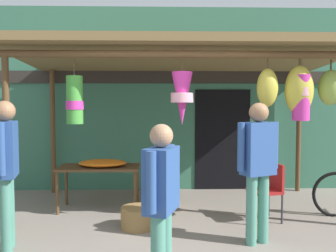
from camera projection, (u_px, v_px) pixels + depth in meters
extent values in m
plane|color=gray|center=(169.00, 227.00, 4.85)|extent=(30.00, 30.00, 0.00)
cube|color=#387056|center=(166.00, 99.00, 7.06)|extent=(11.60, 0.25, 3.61)
cube|color=#2D2823|center=(166.00, 77.00, 6.89)|extent=(10.44, 0.04, 0.24)
cube|color=black|center=(222.00, 140.00, 7.01)|extent=(1.10, 0.03, 2.00)
cylinder|color=brown|center=(7.00, 143.00, 4.68)|extent=(0.09, 0.09, 2.37)
cylinder|color=brown|center=(53.00, 132.00, 6.73)|extent=(0.09, 0.09, 2.37)
cylinder|color=brown|center=(299.00, 131.00, 6.85)|extent=(0.09, 0.09, 2.37)
cylinder|color=brown|center=(185.00, 54.00, 4.68)|extent=(4.98, 0.10, 0.10)
cylinder|color=brown|center=(177.00, 62.00, 6.71)|extent=(4.98, 0.10, 0.10)
cube|color=olive|center=(180.00, 56.00, 5.69)|extent=(5.28, 2.55, 0.26)
cylinder|color=brown|center=(74.00, 67.00, 4.75)|extent=(0.01, 0.01, 0.23)
cylinder|color=green|center=(75.00, 100.00, 4.77)|extent=(0.22, 0.22, 0.65)
cylinder|color=#D13399|center=(75.00, 105.00, 4.78)|extent=(0.24, 0.24, 0.12)
cylinder|color=brown|center=(182.00, 65.00, 4.78)|extent=(0.01, 0.01, 0.18)
cone|color=#D13399|center=(182.00, 99.00, 4.81)|extent=(0.29, 0.29, 0.73)
cylinder|color=pink|center=(182.00, 98.00, 4.80)|extent=(0.31, 0.31, 0.13)
cylinder|color=brown|center=(302.00, 67.00, 4.73)|extent=(0.01, 0.01, 0.22)
cylinder|color=#D13399|center=(301.00, 98.00, 4.75)|extent=(0.23, 0.23, 0.62)
cylinder|color=pink|center=(301.00, 92.00, 4.75)|extent=(0.25, 0.25, 0.11)
cylinder|color=#4C3D23|center=(331.00, 65.00, 4.85)|extent=(0.02, 0.02, 0.14)
ellipsoid|color=#89A842|center=(330.00, 88.00, 4.87)|extent=(0.34, 0.28, 0.49)
cylinder|color=#4C3D23|center=(300.00, 62.00, 4.76)|extent=(0.02, 0.02, 0.09)
ellipsoid|color=gold|center=(299.00, 90.00, 4.78)|extent=(0.38, 0.33, 0.68)
cylinder|color=#4C3D23|center=(268.00, 64.00, 4.75)|extent=(0.02, 0.02, 0.13)
ellipsoid|color=gold|center=(267.00, 88.00, 4.77)|extent=(0.29, 0.25, 0.52)
cube|color=brown|center=(99.00, 167.00, 5.65)|extent=(1.30, 0.64, 0.04)
cylinder|color=brown|center=(57.00, 193.00, 5.38)|extent=(0.05, 0.05, 0.66)
cylinder|color=brown|center=(135.00, 193.00, 5.42)|extent=(0.05, 0.05, 0.66)
cylinder|color=brown|center=(66.00, 185.00, 5.92)|extent=(0.05, 0.05, 0.66)
cylinder|color=brown|center=(137.00, 185.00, 5.95)|extent=(0.05, 0.05, 0.66)
ellipsoid|color=orange|center=(103.00, 163.00, 5.63)|extent=(0.76, 0.54, 0.11)
ellipsoid|color=green|center=(109.00, 163.00, 5.57)|extent=(0.34, 0.27, 0.08)
cube|color=#AD1E1E|center=(264.00, 191.00, 5.08)|extent=(0.48, 0.48, 0.04)
cube|color=#AD1E1E|center=(276.00, 177.00, 5.11)|extent=(0.12, 0.40, 0.40)
cylinder|color=#333338|center=(247.00, 203.00, 5.22)|extent=(0.03, 0.03, 0.44)
cylinder|color=#333338|center=(259.00, 210.00, 4.87)|extent=(0.03, 0.03, 0.44)
cylinder|color=#333338|center=(269.00, 202.00, 5.31)|extent=(0.03, 0.03, 0.44)
cylinder|color=#333338|center=(282.00, 209.00, 4.96)|extent=(0.03, 0.03, 0.44)
cylinder|color=olive|center=(138.00, 218.00, 4.80)|extent=(0.48, 0.48, 0.29)
cylinder|color=brown|center=(163.00, 199.00, 5.83)|extent=(0.46, 0.46, 0.24)
torus|color=black|center=(336.00, 195.00, 5.30)|extent=(0.71, 0.17, 0.71)
cylinder|color=#4C8E7A|center=(165.00, 249.00, 3.19)|extent=(0.13, 0.13, 0.75)
cube|color=#2D5193|center=(161.00, 179.00, 3.06)|extent=(0.34, 0.45, 0.56)
cylinder|color=#2D5193|center=(170.00, 171.00, 3.30)|extent=(0.08, 0.08, 0.51)
cylinder|color=#2D5193|center=(151.00, 182.00, 2.82)|extent=(0.08, 0.08, 0.51)
sphere|color=tan|center=(161.00, 136.00, 3.04)|extent=(0.21, 0.21, 0.21)
cylinder|color=#4C8E7A|center=(251.00, 210.00, 4.21)|extent=(0.13, 0.13, 0.85)
cylinder|color=#4C8E7A|center=(263.00, 208.00, 4.28)|extent=(0.13, 0.13, 0.85)
cube|color=#2D5193|center=(258.00, 149.00, 4.20)|extent=(0.45, 0.36, 0.63)
cylinder|color=#2D5193|center=(241.00, 147.00, 4.09)|extent=(0.08, 0.08, 0.57)
cylinder|color=#2D5193|center=(275.00, 145.00, 4.31)|extent=(0.08, 0.08, 0.57)
sphere|color=#9E704C|center=(259.00, 112.00, 4.18)|extent=(0.23, 0.23, 0.23)
cylinder|color=#4C8E7A|center=(6.00, 216.00, 3.97)|extent=(0.13, 0.13, 0.86)
cylinder|color=#4C8E7A|center=(9.00, 211.00, 4.15)|extent=(0.13, 0.13, 0.86)
cube|color=#2D5193|center=(6.00, 149.00, 4.02)|extent=(0.31, 0.44, 0.64)
cylinder|color=#2D5193|center=(1.00, 149.00, 3.77)|extent=(0.08, 0.08, 0.58)
cylinder|color=#2D5193|center=(10.00, 144.00, 4.26)|extent=(0.08, 0.08, 0.58)
sphere|color=#9E704C|center=(5.00, 111.00, 3.99)|extent=(0.24, 0.24, 0.24)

